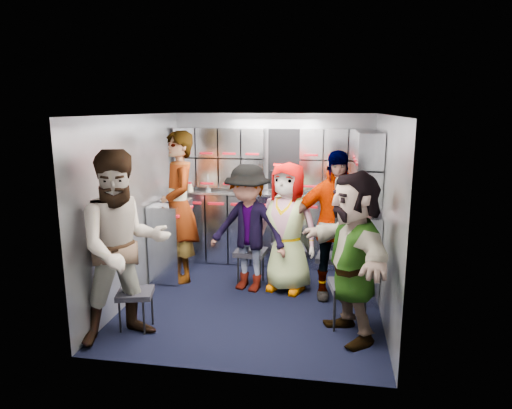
% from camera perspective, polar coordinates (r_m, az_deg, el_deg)
% --- Properties ---
extents(floor, '(3.00, 3.00, 0.00)m').
position_cam_1_polar(floor, '(5.39, -0.16, -11.76)').
color(floor, black).
rests_on(floor, ground).
extents(wall_back, '(2.80, 0.04, 2.10)m').
position_cam_1_polar(wall_back, '(6.52, 2.06, 2.08)').
color(wall_back, '#9398A1').
rests_on(wall_back, ground).
extents(wall_left, '(0.04, 3.00, 2.10)m').
position_cam_1_polar(wall_left, '(5.47, -14.78, -0.25)').
color(wall_left, '#9398A1').
rests_on(wall_left, ground).
extents(wall_right, '(0.04, 3.00, 2.10)m').
position_cam_1_polar(wall_right, '(5.02, 15.78, -1.38)').
color(wall_right, '#9398A1').
rests_on(wall_right, ground).
extents(ceiling, '(2.80, 3.00, 0.02)m').
position_cam_1_polar(ceiling, '(4.93, -0.17, 11.15)').
color(ceiling, silver).
rests_on(ceiling, wall_back).
extents(cart_bank_back, '(2.68, 0.38, 0.99)m').
position_cam_1_polar(cart_bank_back, '(6.43, 1.78, -3.12)').
color(cart_bank_back, '#A2A6B2').
rests_on(cart_bank_back, ground).
extents(cart_bank_left, '(0.38, 0.76, 0.99)m').
position_cam_1_polar(cart_bank_left, '(6.03, -10.50, -4.37)').
color(cart_bank_left, '#A2A6B2').
rests_on(cart_bank_left, ground).
extents(counter, '(2.68, 0.42, 0.03)m').
position_cam_1_polar(counter, '(6.32, 1.81, 1.44)').
color(counter, silver).
rests_on(counter, cart_bank_back).
extents(locker_bank_back, '(2.68, 0.28, 0.82)m').
position_cam_1_polar(locker_bank_back, '(6.31, 1.91, 5.78)').
color(locker_bank_back, '#A2A6B2').
rests_on(locker_bank_back, wall_back).
extents(locker_bank_right, '(0.28, 1.00, 0.82)m').
position_cam_1_polar(locker_bank_right, '(5.62, 13.78, 4.68)').
color(locker_bank_right, '#A2A6B2').
rests_on(locker_bank_right, wall_right).
extents(right_cabinet, '(0.28, 1.20, 1.00)m').
position_cam_1_polar(right_cabinet, '(5.73, 13.35, -5.31)').
color(right_cabinet, '#A2A6B2').
rests_on(right_cabinet, ground).
extents(coffee_niche, '(0.46, 0.16, 0.84)m').
position_cam_1_polar(coffee_niche, '(6.35, 3.60, 5.62)').
color(coffee_niche, black).
rests_on(coffee_niche, wall_back).
extents(red_latch_strip, '(2.60, 0.02, 0.03)m').
position_cam_1_polar(red_latch_strip, '(6.15, 1.55, -0.14)').
color(red_latch_strip, '#9E0B16').
rests_on(red_latch_strip, cart_bank_back).
extents(jump_seat_near_left, '(0.41, 0.39, 0.40)m').
position_cam_1_polar(jump_seat_near_left, '(4.76, -14.85, -10.91)').
color(jump_seat_near_left, black).
rests_on(jump_seat_near_left, ground).
extents(jump_seat_mid_left, '(0.40, 0.39, 0.44)m').
position_cam_1_polar(jump_seat_mid_left, '(5.71, -0.66, -6.19)').
color(jump_seat_mid_left, black).
rests_on(jump_seat_mid_left, ground).
extents(jump_seat_center, '(0.48, 0.47, 0.48)m').
position_cam_1_polar(jump_seat_center, '(5.71, 4.08, -5.87)').
color(jump_seat_center, black).
rests_on(jump_seat_center, ground).
extents(jump_seat_mid_right, '(0.41, 0.39, 0.44)m').
position_cam_1_polar(jump_seat_mid_right, '(5.58, 9.55, -6.79)').
color(jump_seat_mid_right, black).
rests_on(jump_seat_mid_right, ground).
extents(jump_seat_near_right, '(0.45, 0.43, 0.47)m').
position_cam_1_polar(jump_seat_near_right, '(4.71, 11.67, -10.23)').
color(jump_seat_near_right, black).
rests_on(jump_seat_near_right, ground).
extents(attendant_standing, '(0.74, 0.83, 1.90)m').
position_cam_1_polar(attendant_standing, '(5.81, -9.58, -0.31)').
color(attendant_standing, black).
rests_on(attendant_standing, ground).
extents(attendant_arc_a, '(1.12, 1.09, 1.81)m').
position_cam_1_polar(attendant_arc_a, '(4.42, -16.19, -5.15)').
color(attendant_arc_a, black).
rests_on(attendant_arc_a, ground).
extents(attendant_arc_b, '(1.11, 0.83, 1.53)m').
position_cam_1_polar(attendant_arc_b, '(5.44, -1.01, -3.00)').
color(attendant_arc_b, black).
rests_on(attendant_arc_b, ground).
extents(attendant_arc_c, '(0.87, 0.70, 1.56)m').
position_cam_1_polar(attendant_arc_c, '(5.44, 3.95, -2.90)').
color(attendant_arc_c, black).
rests_on(attendant_arc_c, ground).
extents(attendant_arc_d, '(1.04, 0.49, 1.72)m').
position_cam_1_polar(attendant_arc_d, '(5.27, 9.72, -2.60)').
color(attendant_arc_d, black).
rests_on(attendant_arc_d, ground).
extents(attendant_arc_e, '(1.06, 1.57, 1.62)m').
position_cam_1_polar(attendant_arc_e, '(4.40, 11.97, -6.31)').
color(attendant_arc_e, black).
rests_on(attendant_arc_e, ground).
extents(bottle_left, '(0.07, 0.07, 0.22)m').
position_cam_1_polar(bottle_left, '(6.42, -5.93, 2.70)').
color(bottle_left, white).
rests_on(bottle_left, counter).
extents(bottle_mid, '(0.07, 0.07, 0.23)m').
position_cam_1_polar(bottle_mid, '(6.23, 2.85, 2.49)').
color(bottle_mid, white).
rests_on(bottle_mid, counter).
extents(bottle_right, '(0.07, 0.07, 0.28)m').
position_cam_1_polar(bottle_right, '(6.22, 3.39, 2.69)').
color(bottle_right, white).
rests_on(bottle_right, counter).
extents(cup_left, '(0.08, 0.08, 0.09)m').
position_cam_1_polar(cup_left, '(6.50, -8.21, 2.16)').
color(cup_left, tan).
rests_on(cup_left, counter).
extents(cup_right, '(0.07, 0.07, 0.09)m').
position_cam_1_polar(cup_right, '(6.19, 9.11, 1.64)').
color(cup_right, tan).
rests_on(cup_right, counter).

